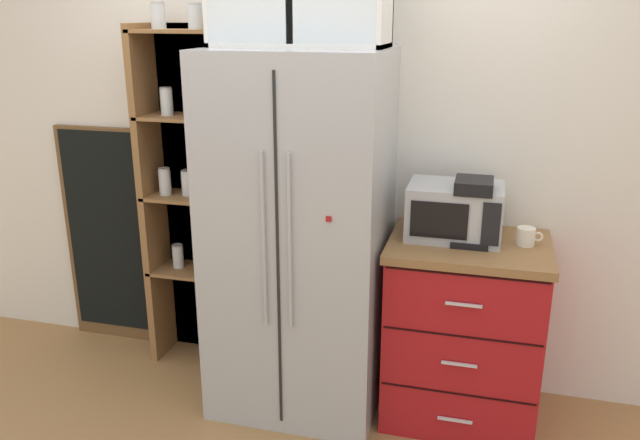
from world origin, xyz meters
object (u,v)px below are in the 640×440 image
refrigerator (301,236)px  coffee_maker (472,210)px  chalkboard_menu (111,236)px  bottle_green (472,217)px  bottle_clear (472,216)px  mug_cream (526,236)px  mug_navy (472,228)px  microwave (455,211)px

refrigerator → coffee_maker: 0.84m
refrigerator → chalkboard_menu: bearing=165.9°
bottle_green → bottle_clear: bearing=-90.0°
refrigerator → mug_cream: bearing=4.2°
refrigerator → chalkboard_menu: refrigerator is taller
bottle_clear → chalkboard_menu: 2.16m
mug_navy → bottle_clear: bearing=-92.5°
mug_navy → chalkboard_menu: bearing=174.8°
mug_cream → bottle_green: 0.26m
coffee_maker → mug_navy: coffee_maker is taller
mug_cream → refrigerator: bearing=-175.8°
mug_navy → bottle_green: size_ratio=0.43×
bottle_clear → bottle_green: size_ratio=1.12×
coffee_maker → refrigerator: bearing=-175.4°
mug_cream → bottle_clear: 0.26m
coffee_maker → mug_navy: 0.13m
bottle_clear → refrigerator: bearing=-173.9°
bottle_clear → bottle_green: bearing=90.0°
mug_cream → bottle_green: size_ratio=0.49×
microwave → mug_cream: 0.35m
refrigerator → mug_navy: refrigerator is taller
refrigerator → bottle_green: bearing=8.3°
mug_cream → bottle_clear: (-0.25, 0.01, 0.08)m
refrigerator → microwave: (0.74, 0.11, 0.15)m
chalkboard_menu → coffee_maker: bearing=-7.0°
bottle_clear → chalkboard_menu: bearing=173.5°
microwave → coffee_maker: size_ratio=1.42×
microwave → mug_navy: (0.08, 0.02, -0.08)m
microwave → chalkboard_menu: (-2.04, 0.22, -0.39)m
coffee_maker → bottle_clear: size_ratio=1.14×
mug_navy → chalkboard_menu: chalkboard_menu is taller
mug_navy → chalkboard_menu: 2.15m
coffee_maker → mug_cream: coffee_maker is taller
bottle_green → chalkboard_menu: (-2.12, 0.21, -0.36)m
microwave → bottle_green: microwave is taller
refrigerator → bottle_green: refrigerator is taller
chalkboard_menu → mug_cream: bearing=-6.0°
refrigerator → mug_navy: 0.83m
microwave → coffee_maker: 0.10m
refrigerator → coffee_maker: (0.82, 0.07, 0.18)m
refrigerator → microwave: refrigerator is taller
refrigerator → coffee_maker: size_ratio=5.84×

